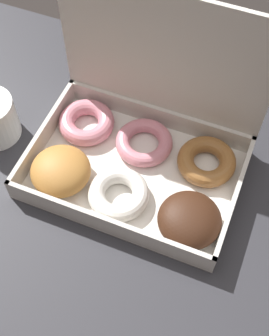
% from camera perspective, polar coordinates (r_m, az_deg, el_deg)
% --- Properties ---
extents(ground_plane, '(8.00, 8.00, 0.00)m').
position_cam_1_polar(ground_plane, '(1.55, -3.37, -17.47)').
color(ground_plane, '#2D2826').
extents(dining_table, '(1.04, 0.81, 0.76)m').
position_cam_1_polar(dining_table, '(0.94, -5.34, -7.15)').
color(dining_table, '#2D2D33').
rests_on(dining_table, ground_plane).
extents(donut_box, '(0.37, 0.26, 0.30)m').
position_cam_1_polar(donut_box, '(0.82, 0.31, 1.89)').
color(donut_box, silver).
rests_on(donut_box, dining_table).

